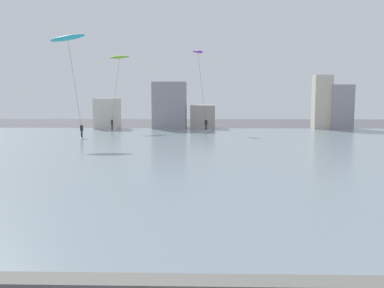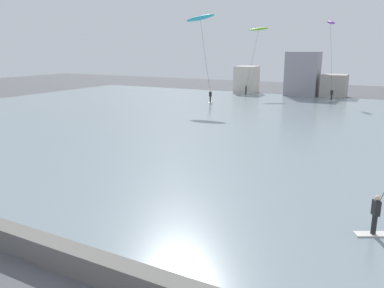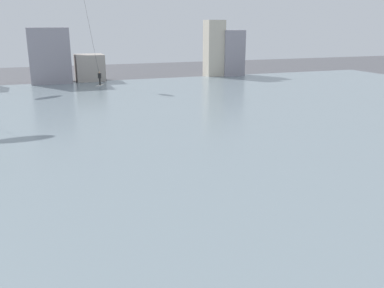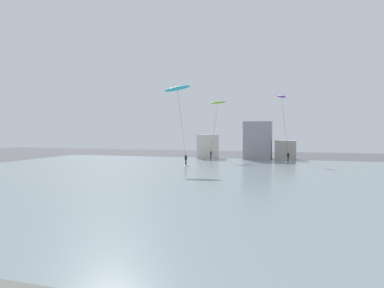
% 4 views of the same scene
% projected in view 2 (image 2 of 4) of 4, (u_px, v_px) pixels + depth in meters
% --- Properties ---
extents(seawall_barrier, '(60.00, 0.70, 0.87)m').
position_uv_depth(seawall_barrier, '(55.00, 253.00, 12.93)').
color(seawall_barrier, '#66635E').
rests_on(seawall_barrier, ground).
extents(water_bay, '(84.00, 52.00, 0.10)m').
position_uv_depth(water_bay, '(278.00, 127.00, 35.78)').
color(water_bay, gray).
rests_on(water_bay, ground).
extents(far_shore_buildings, '(36.81, 4.46, 7.72)m').
position_uv_depth(far_shore_buildings, '(344.00, 78.00, 56.58)').
color(far_shore_buildings, beige).
rests_on(far_shore_buildings, ground).
extents(kitesurfer_lime, '(3.15, 5.34, 10.51)m').
position_uv_depth(kitesurfer_lime, '(258.00, 35.00, 59.80)').
color(kitesurfer_lime, silver).
rests_on(kitesurfer_lime, water_bay).
extents(kitesurfer_cyan, '(3.78, 3.63, 11.53)m').
position_uv_depth(kitesurfer_cyan, '(201.00, 24.00, 48.17)').
color(kitesurfer_cyan, silver).
rests_on(kitesurfer_cyan, water_bay).
extents(kitesurfer_purple, '(2.76, 3.38, 11.11)m').
position_uv_depth(kitesurfer_purple, '(331.00, 32.00, 52.89)').
color(kitesurfer_purple, silver).
rests_on(kitesurfer_purple, water_bay).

